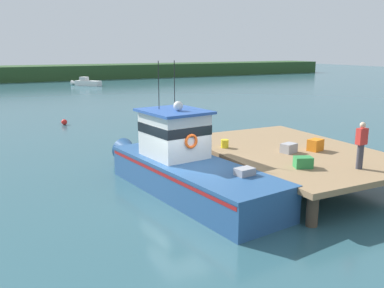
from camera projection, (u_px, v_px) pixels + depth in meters
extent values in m
plane|color=#2D5660|center=(187.00, 195.00, 15.19)|extent=(200.00, 200.00, 0.00)
cylinder|color=#4C3D2D|center=(312.00, 210.00, 12.48)|extent=(0.36, 0.36, 1.00)
cylinder|color=#4C3D2D|center=(191.00, 151.00, 19.61)|extent=(0.36, 0.36, 1.00)
cylinder|color=#4C3D2D|center=(279.00, 141.00, 21.89)|extent=(0.36, 0.36, 1.00)
cube|color=#937551|center=(292.00, 152.00, 17.05)|extent=(6.00, 9.00, 0.20)
cube|color=#285184|center=(192.00, 180.00, 15.12)|extent=(3.59, 8.27, 1.10)
cone|color=#285184|center=(131.00, 153.00, 19.05)|extent=(1.34, 1.94, 1.10)
cube|color=#A31919|center=(192.00, 169.00, 15.02)|extent=(3.58, 8.11, 0.12)
cube|color=#285184|center=(192.00, 164.00, 14.99)|extent=(3.63, 8.28, 0.12)
cube|color=silver|center=(174.00, 136.00, 15.76)|extent=(2.19, 2.44, 1.80)
cube|color=black|center=(174.00, 128.00, 15.69)|extent=(2.21, 2.47, 0.36)
cube|color=#2D56A8|center=(174.00, 111.00, 15.55)|extent=(2.47, 2.77, 0.10)
sphere|color=white|center=(178.00, 106.00, 15.25)|extent=(0.36, 0.36, 0.36)
cylinder|color=black|center=(159.00, 85.00, 15.54)|extent=(0.03, 0.03, 1.80)
cylinder|color=black|center=(174.00, 84.00, 15.93)|extent=(0.03, 0.03, 1.80)
cube|color=#939399|center=(245.00, 173.00, 13.50)|extent=(0.66, 0.52, 0.36)
torus|color=orange|center=(234.00, 187.00, 12.52)|extent=(0.63, 0.63, 0.12)
torus|color=#EA5119|center=(191.00, 141.00, 14.85)|extent=(0.55, 0.17, 0.54)
cube|color=orange|center=(315.00, 145.00, 16.79)|extent=(0.70, 0.59, 0.47)
cube|color=#2D8442|center=(303.00, 162.00, 14.40)|extent=(0.72, 0.64, 0.38)
cube|color=#9E9EA3|center=(289.00, 148.00, 16.48)|extent=(0.69, 0.58, 0.37)
cylinder|color=yellow|center=(225.00, 144.00, 17.30)|extent=(0.32, 0.32, 0.34)
cylinder|color=#383842|center=(360.00, 157.00, 14.22)|extent=(0.22, 0.22, 0.86)
cube|color=red|center=(362.00, 136.00, 14.06)|extent=(0.36, 0.22, 0.56)
sphere|color=beige|center=(363.00, 125.00, 13.97)|extent=(0.20, 0.20, 0.20)
cube|color=white|center=(88.00, 83.00, 59.82)|extent=(3.44, 3.76, 0.70)
cone|color=white|center=(75.00, 83.00, 60.75)|extent=(1.16, 1.19, 0.70)
cube|color=silver|center=(84.00, 79.00, 59.94)|extent=(1.38, 1.38, 0.53)
sphere|color=red|center=(64.00, 122.00, 29.14)|extent=(0.40, 0.40, 0.40)
cube|color=#284723|center=(23.00, 73.00, 68.88)|extent=(120.00, 8.00, 2.40)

